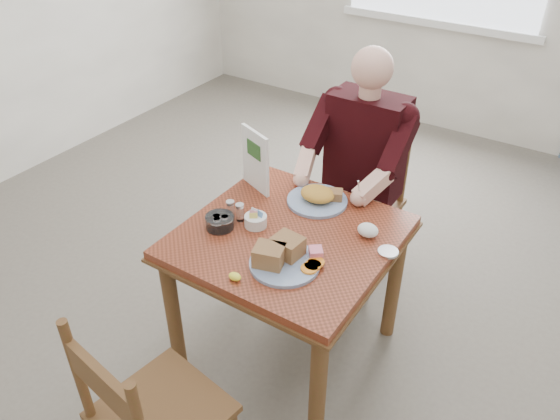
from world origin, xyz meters
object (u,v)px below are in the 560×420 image
Objects in this scene: diner at (360,157)px; near_plate at (283,256)px; table at (288,253)px; chair_near at (151,418)px; chair_far at (362,201)px; far_plate at (319,197)px.

diner is 0.90m from near_plate.
chair_near reaches higher than table.
diner is at bearing 90.00° from table.
chair_far is at bearing 90.00° from table.
far_plate is at bearing 92.40° from table.
chair_near is 0.69× the size of diner.
chair_near is 2.85× the size of near_plate.
near_plate is (0.09, -0.19, 0.15)m from table.
chair_near is at bearing -90.46° from diner.
near_plate is at bearing -84.15° from diner.
table is at bearing -90.00° from chair_far.
near_plate reaches higher than table.
far_plate is at bearing -91.68° from diner.
near_plate is (0.10, 0.72, 0.31)m from chair_near.
chair_near is at bearing -90.44° from chair_far.
near_plate reaches higher than far_plate.
near_plate is at bearing 81.70° from chair_near.
near_plate is at bearing -84.68° from chair_far.
diner reaches higher than far_plate.
chair_far is at bearing 89.56° from chair_near.
table is 0.32m from far_plate.
chair_far is at bearing 88.62° from far_plate.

